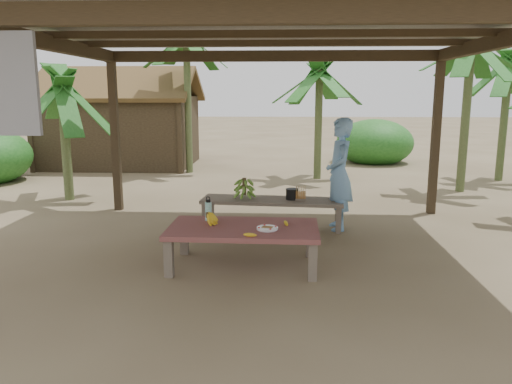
{
  "coord_description": "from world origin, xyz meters",
  "views": [
    {
      "loc": [
        0.15,
        -6.43,
        2.07
      ],
      "look_at": [
        -0.18,
        0.01,
        0.8
      ],
      "focal_mm": 35.0,
      "sensor_mm": 36.0,
      "label": 1
    }
  ],
  "objects_px": {
    "cooking_pot": "(292,194)",
    "water_flask": "(208,210)",
    "work_table": "(243,232)",
    "bench": "(272,203)",
    "ripe_banana_bunch": "(207,218)",
    "plate": "(267,228)",
    "woman": "(339,174)"
  },
  "relations": [
    {
      "from": "work_table",
      "to": "ripe_banana_bunch",
      "type": "relative_size",
      "value": 7.07
    },
    {
      "from": "plate",
      "to": "water_flask",
      "type": "xyz_separation_m",
      "value": [
        -0.76,
        0.42,
        0.11
      ]
    },
    {
      "from": "bench",
      "to": "water_flask",
      "type": "bearing_deg",
      "value": -111.63
    },
    {
      "from": "work_table",
      "to": "ripe_banana_bunch",
      "type": "distance_m",
      "value": 0.49
    },
    {
      "from": "ripe_banana_bunch",
      "to": "plate",
      "type": "height_order",
      "value": "ripe_banana_bunch"
    },
    {
      "from": "work_table",
      "to": "water_flask",
      "type": "relative_size",
      "value": 5.95
    },
    {
      "from": "woman",
      "to": "work_table",
      "type": "bearing_deg",
      "value": -41.61
    },
    {
      "from": "ripe_banana_bunch",
      "to": "cooking_pot",
      "type": "relative_size",
      "value": 1.35
    },
    {
      "from": "work_table",
      "to": "cooking_pot",
      "type": "bearing_deg",
      "value": 72.44
    },
    {
      "from": "bench",
      "to": "plate",
      "type": "distance_m",
      "value": 1.99
    },
    {
      "from": "bench",
      "to": "plate",
      "type": "relative_size",
      "value": 8.83
    },
    {
      "from": "water_flask",
      "to": "cooking_pot",
      "type": "height_order",
      "value": "water_flask"
    },
    {
      "from": "ripe_banana_bunch",
      "to": "water_flask",
      "type": "distance_m",
      "value": 0.19
    },
    {
      "from": "water_flask",
      "to": "bench",
      "type": "bearing_deg",
      "value": 63.58
    },
    {
      "from": "bench",
      "to": "plate",
      "type": "bearing_deg",
      "value": -85.74
    },
    {
      "from": "bench",
      "to": "woman",
      "type": "relative_size",
      "value": 1.3
    },
    {
      "from": "ripe_banana_bunch",
      "to": "plate",
      "type": "xyz_separation_m",
      "value": [
        0.75,
        -0.24,
        -0.06
      ]
    },
    {
      "from": "bench",
      "to": "woman",
      "type": "height_order",
      "value": "woman"
    },
    {
      "from": "work_table",
      "to": "bench",
      "type": "xyz_separation_m",
      "value": [
        0.31,
        1.85,
        -0.04
      ]
    },
    {
      "from": "bench",
      "to": "woman",
      "type": "xyz_separation_m",
      "value": [
        1.03,
        -0.06,
        0.47
      ]
    },
    {
      "from": "bench",
      "to": "work_table",
      "type": "bearing_deg",
      "value": -94.76
    },
    {
      "from": "woman",
      "to": "water_flask",
      "type": "bearing_deg",
      "value": -55.03
    },
    {
      "from": "work_table",
      "to": "cooking_pot",
      "type": "distance_m",
      "value": 1.95
    },
    {
      "from": "ripe_banana_bunch",
      "to": "cooking_pot",
      "type": "xyz_separation_m",
      "value": [
        1.08,
        1.74,
        -0.05
      ]
    },
    {
      "from": "plate",
      "to": "cooking_pot",
      "type": "bearing_deg",
      "value": 80.52
    },
    {
      "from": "cooking_pot",
      "to": "water_flask",
      "type": "bearing_deg",
      "value": -124.94
    },
    {
      "from": "work_table",
      "to": "bench",
      "type": "height_order",
      "value": "work_table"
    },
    {
      "from": "work_table",
      "to": "bench",
      "type": "distance_m",
      "value": 1.88
    },
    {
      "from": "plate",
      "to": "cooking_pot",
      "type": "distance_m",
      "value": 2.01
    },
    {
      "from": "water_flask",
      "to": "plate",
      "type": "bearing_deg",
      "value": -29.11
    },
    {
      "from": "bench",
      "to": "water_flask",
      "type": "distance_m",
      "value": 1.76
    },
    {
      "from": "water_flask",
      "to": "cooking_pot",
      "type": "bearing_deg",
      "value": 55.06
    }
  ]
}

